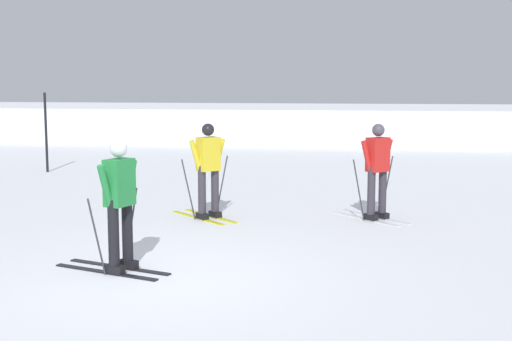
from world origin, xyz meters
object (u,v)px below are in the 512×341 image
(skier_red, at_px, (377,169))
(skier_yellow, at_px, (208,168))
(skier_green, at_px, (119,202))
(trail_marker_pole, at_px, (46,132))

(skier_red, height_order, skier_yellow, same)
(skier_red, xyz_separation_m, skier_green, (-3.34, -3.92, -0.00))
(trail_marker_pole, bearing_deg, skier_yellow, -44.70)
(skier_green, height_order, skier_yellow, same)
(skier_red, bearing_deg, skier_yellow, -173.35)
(skier_yellow, relative_size, trail_marker_pole, 0.80)
(skier_red, height_order, trail_marker_pole, trail_marker_pole)
(skier_yellow, bearing_deg, skier_red, 6.65)
(skier_red, xyz_separation_m, trail_marker_pole, (-8.71, 5.33, 0.16))
(skier_red, relative_size, trail_marker_pole, 0.80)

